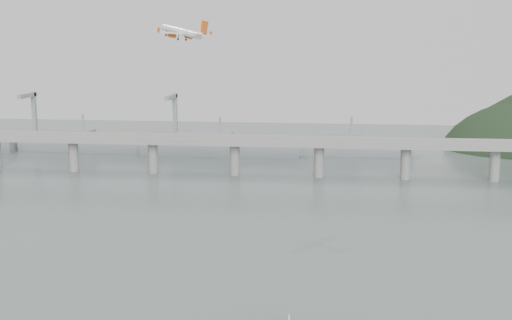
# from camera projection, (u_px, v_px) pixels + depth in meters

# --- Properties ---
(ground) EXTENTS (900.00, 900.00, 0.00)m
(ground) POSITION_uv_depth(u_px,v_px,m) (235.00, 307.00, 210.16)
(ground) COLOR #586563
(ground) RESTS_ON ground
(bridge) EXTENTS (800.00, 22.00, 23.90)m
(bridge) POSITION_uv_depth(u_px,v_px,m) (283.00, 147.00, 402.48)
(bridge) COLOR gray
(bridge) RESTS_ON ground
(distant_fleet) EXTENTS (453.00, 60.90, 40.00)m
(distant_fleet) POSITION_uv_depth(u_px,v_px,m) (74.00, 144.00, 486.06)
(distant_fleet) COLOR gray
(distant_fleet) RESTS_ON ground
(airliner) EXTENTS (28.35, 26.53, 8.76)m
(airliner) POSITION_uv_depth(u_px,v_px,m) (183.00, 32.00, 299.26)
(airliner) COLOR white
(airliner) RESTS_ON ground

